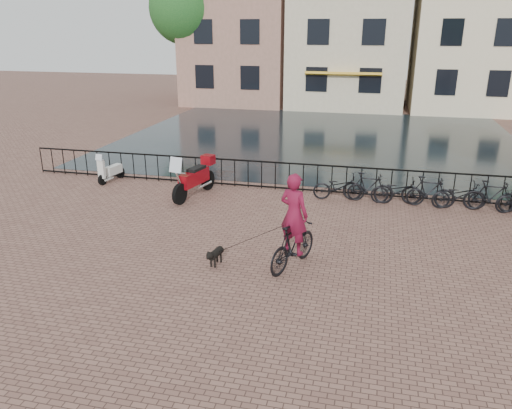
% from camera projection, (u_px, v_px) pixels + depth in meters
% --- Properties ---
extents(ground, '(100.00, 100.00, 0.00)m').
position_uv_depth(ground, '(223.00, 305.00, 10.47)').
color(ground, brown).
rests_on(ground, ground).
extents(canal_water, '(20.00, 20.00, 0.00)m').
position_uv_depth(canal_water, '(319.00, 137.00, 26.31)').
color(canal_water, black).
rests_on(canal_water, ground).
extents(railing, '(20.00, 0.05, 1.02)m').
position_uv_depth(railing, '(289.00, 177.00, 17.62)').
color(railing, black).
rests_on(railing, ground).
extents(canal_house_left, '(7.50, 9.00, 12.80)m').
position_uv_depth(canal_house_left, '(243.00, 14.00, 37.44)').
color(canal_house_left, '#875F4F').
rests_on(canal_house_left, ground).
extents(canal_house_mid, '(8.00, 9.50, 11.80)m').
position_uv_depth(canal_house_mid, '(351.00, 21.00, 35.84)').
color(canal_house_mid, '#BDB08F').
rests_on(canal_house_mid, ground).
extents(canal_house_right, '(7.00, 9.00, 13.30)m').
position_uv_depth(canal_house_right, '(471.00, 9.00, 33.82)').
color(canal_house_right, beige).
rests_on(canal_house_right, ground).
extents(tree_far_left, '(5.04, 5.04, 9.27)m').
position_uv_depth(tree_far_left, '(185.00, 9.00, 35.36)').
color(tree_far_left, black).
rests_on(tree_far_left, ground).
extents(cyclist, '(1.30, 2.08, 2.76)m').
position_uv_depth(cyclist, '(293.00, 227.00, 11.77)').
color(cyclist, black).
rests_on(cyclist, ground).
extents(dog, '(0.35, 0.74, 0.48)m').
position_uv_depth(dog, '(216.00, 256.00, 12.17)').
color(dog, black).
rests_on(dog, ground).
extents(motorcycle, '(1.05, 2.36, 1.64)m').
position_uv_depth(motorcycle, '(194.00, 174.00, 16.87)').
color(motorcycle, maroon).
rests_on(motorcycle, ground).
extents(scooter, '(0.61, 1.34, 1.20)m').
position_uv_depth(scooter, '(111.00, 166.00, 18.65)').
color(scooter, silver).
rests_on(scooter, ground).
extents(parked_bike_0, '(1.78, 0.80, 0.90)m').
position_uv_depth(parked_bike_0, '(339.00, 187.00, 16.69)').
color(parked_bike_0, black).
rests_on(parked_bike_0, ground).
extents(parked_bike_1, '(1.71, 0.65, 1.00)m').
position_uv_depth(parked_bike_1, '(368.00, 188.00, 16.47)').
color(parked_bike_1, black).
rests_on(parked_bike_1, ground).
extents(parked_bike_2, '(1.74, 0.67, 0.90)m').
position_uv_depth(parked_bike_2, '(398.00, 191.00, 16.27)').
color(parked_bike_2, black).
rests_on(parked_bike_2, ground).
extents(parked_bike_3, '(1.71, 0.66, 1.00)m').
position_uv_depth(parked_bike_3, '(428.00, 192.00, 16.05)').
color(parked_bike_3, black).
rests_on(parked_bike_3, ground).
extents(parked_bike_4, '(1.79, 0.88, 0.90)m').
position_uv_depth(parked_bike_4, '(459.00, 195.00, 15.85)').
color(parked_bike_4, black).
rests_on(parked_bike_4, ground).
extents(parked_bike_5, '(1.67, 0.47, 1.00)m').
position_uv_depth(parked_bike_5, '(492.00, 196.00, 15.63)').
color(parked_bike_5, black).
rests_on(parked_bike_5, ground).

